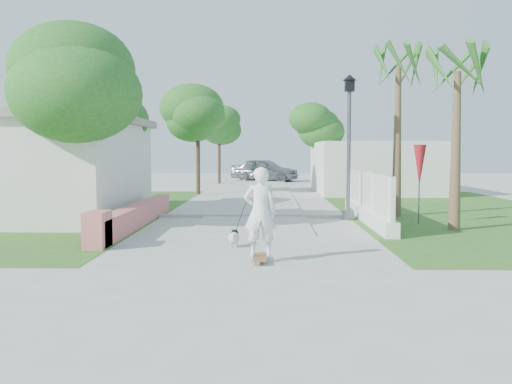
{
  "coord_description": "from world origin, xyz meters",
  "views": [
    {
      "loc": [
        0.39,
        -12.03,
        2.08
      ],
      "look_at": [
        0.12,
        2.04,
        1.1
      ],
      "focal_mm": 40.0,
      "sensor_mm": 36.0,
      "label": 1
    }
  ],
  "objects_px": {
    "patio_umbrella": "(420,166)",
    "dog": "(234,237)",
    "bollard": "(262,191)",
    "skateboarder": "(248,216)",
    "street_lamp": "(349,141)",
    "parked_car": "(265,170)"
  },
  "relations": [
    {
      "from": "bollard",
      "to": "street_lamp",
      "type": "bearing_deg",
      "value": -59.04
    },
    {
      "from": "dog",
      "to": "street_lamp",
      "type": "bearing_deg",
      "value": 59.06
    },
    {
      "from": "bollard",
      "to": "parked_car",
      "type": "xyz_separation_m",
      "value": [
        0.03,
        18.88,
        0.24
      ]
    },
    {
      "from": "street_lamp",
      "to": "patio_umbrella",
      "type": "xyz_separation_m",
      "value": [
        1.9,
        -1.0,
        -0.74
      ]
    },
    {
      "from": "bollard",
      "to": "patio_umbrella",
      "type": "xyz_separation_m",
      "value": [
        4.6,
        -5.5,
        1.1
      ]
    },
    {
      "from": "street_lamp",
      "to": "dog",
      "type": "relative_size",
      "value": 7.91
    },
    {
      "from": "bollard",
      "to": "skateboarder",
      "type": "distance_m",
      "value": 10.75
    },
    {
      "from": "patio_umbrella",
      "to": "skateboarder",
      "type": "distance_m",
      "value": 7.15
    },
    {
      "from": "parked_car",
      "to": "bollard",
      "type": "bearing_deg",
      "value": -158.77
    },
    {
      "from": "street_lamp",
      "to": "bollard",
      "type": "relative_size",
      "value": 4.07
    },
    {
      "from": "skateboarder",
      "to": "parked_car",
      "type": "xyz_separation_m",
      "value": [
        0.21,
        29.63,
        0.0
      ]
    },
    {
      "from": "bollard",
      "to": "skateboarder",
      "type": "height_order",
      "value": "skateboarder"
    },
    {
      "from": "skateboarder",
      "to": "dog",
      "type": "relative_size",
      "value": 4.21
    },
    {
      "from": "patio_umbrella",
      "to": "street_lamp",
      "type": "bearing_deg",
      "value": 152.24
    },
    {
      "from": "street_lamp",
      "to": "patio_umbrella",
      "type": "relative_size",
      "value": 1.93
    },
    {
      "from": "street_lamp",
      "to": "patio_umbrella",
      "type": "bearing_deg",
      "value": -27.76
    },
    {
      "from": "bollard",
      "to": "patio_umbrella",
      "type": "distance_m",
      "value": 7.25
    },
    {
      "from": "street_lamp",
      "to": "parked_car",
      "type": "bearing_deg",
      "value": 96.5
    },
    {
      "from": "skateboarder",
      "to": "street_lamp",
      "type": "bearing_deg",
      "value": -118.04
    },
    {
      "from": "parked_car",
      "to": "street_lamp",
      "type": "bearing_deg",
      "value": -152.16
    },
    {
      "from": "patio_umbrella",
      "to": "dog",
      "type": "distance_m",
      "value": 6.71
    },
    {
      "from": "bollard",
      "to": "skateboarder",
      "type": "bearing_deg",
      "value": -90.95
    }
  ]
}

